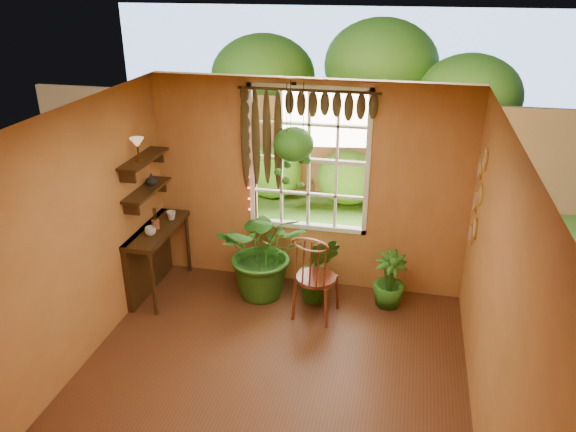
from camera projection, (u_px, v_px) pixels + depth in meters
The scene contains 23 objects.
floor at pixel (264, 392), 5.60m from camera, with size 4.50×4.50×0.00m, color #532E17.
ceiling at pixel (258, 128), 4.50m from camera, with size 4.50×4.50×0.00m, color white.
wall_back at pixel (308, 187), 7.06m from camera, with size 4.00×4.00×0.00m, color #C48443.
wall_left at pixel (63, 252), 5.45m from camera, with size 4.50×4.50×0.00m, color #C48443.
wall_right at pixel (494, 301), 4.65m from camera, with size 4.50×4.50×0.00m, color #C48443.
window at pixel (309, 160), 6.95m from camera, with size 1.52×0.10×1.86m.
valance_vine at pixel (301, 116), 6.62m from camera, with size 1.70×0.12×1.10m.
string_lights at pixel (248, 154), 6.99m from camera, with size 0.03×0.03×1.54m, color #FF2633, non-canonical shape.
wall_plates at pixel (477, 199), 6.17m from camera, with size 0.04×0.32×1.10m, color #F4E2C7, non-canonical shape.
counter_ledge at pixel (151, 252), 7.18m from camera, with size 0.40×1.20×0.90m.
shelf_lower at pixel (147, 190), 6.83m from camera, with size 0.25×0.90×0.04m, color #36210E.
shelf_upper at pixel (144, 159), 6.67m from camera, with size 0.25×0.90×0.04m, color #36210E.
backyard at pixel (363, 110), 11.16m from camera, with size 14.00×10.00×12.00m.
windsor_chair at pixel (315, 289), 6.69m from camera, with size 0.56×0.59×1.29m.
potted_plant_left at pixel (264, 251), 7.04m from camera, with size 1.12×0.97×1.25m, color #1A5216.
potted_plant_mid at pixel (318, 268), 6.96m from camera, with size 0.51×0.41×0.92m, color #1A5216.
potted_plant_right at pixel (390, 280), 6.90m from camera, with size 0.41×0.41×0.73m, color #1A5216.
hanging_basket at pixel (294, 147), 6.65m from camera, with size 0.48×0.48×1.27m.
cup_a at pixel (150, 231), 6.81m from camera, with size 0.14×0.14×0.11m, color silver.
cup_b at pixel (171, 215), 7.23m from camera, with size 0.12×0.12×0.11m, color beige.
brush_jar at pixel (155, 218), 6.95m from camera, with size 0.10×0.10×0.35m.
shelf_vase at pixel (151, 179), 6.91m from camera, with size 0.14×0.14×0.15m, color #B2AD99.
tiffany_lamp at pixel (137, 144), 6.45m from camera, with size 0.17×0.17×0.28m.
Camera 1 is at (1.19, -4.25, 3.88)m, focal length 35.00 mm.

